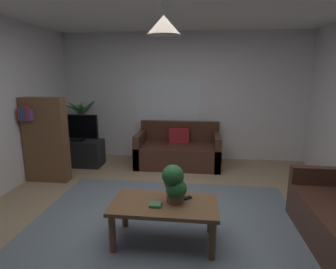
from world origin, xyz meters
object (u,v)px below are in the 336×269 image
Objects in this scene: tv_stand at (79,153)px; book_on_table_0 at (155,205)px; potted_palm_corner at (83,130)px; coffee_table at (164,209)px; potted_plant_on_table at (174,183)px; bookshelf_corner at (45,139)px; remote_on_table_0 at (185,198)px; couch_under_window at (178,151)px; pendant_lamp at (164,25)px; tv at (77,127)px.

book_on_table_0 is at bearing -51.27° from tv_stand.
coffee_table is at bearing -53.31° from potted_palm_corner.
tv_stand is at bearing -76.31° from potted_palm_corner.
tv_stand reaches higher than coffee_table.
tv_stand is (-2.08, 2.25, -0.41)m from potted_plant_on_table.
tv_stand is 0.64× the size of bookshelf_corner.
potted_palm_corner is (-2.32, 2.73, 0.13)m from remote_on_table_0.
bookshelf_corner reaches higher than tv_stand.
potted_palm_corner is (-2.11, 2.83, 0.21)m from coffee_table.
coffee_table is 9.32× the size of book_on_table_0.
tv_stand is 0.95m from bookshelf_corner.
bookshelf_corner is at bearing -153.37° from couch_under_window.
coffee_table is 0.14m from book_on_table_0.
potted_palm_corner is at bearing 124.91° from book_on_table_0.
tv_stand is (-2.19, 2.18, -0.21)m from remote_on_table_0.
potted_palm_corner is 2.71× the size of pendant_lamp.
book_on_table_0 is 0.25× the size of pendant_lamp.
potted_palm_corner reaches higher than potted_plant_on_table.
tv is (-1.93, -0.27, 0.49)m from couch_under_window.
bookshelf_corner is (-2.27, 1.45, 0.05)m from potted_plant_on_table.
book_on_table_0 is 3.55m from potted_palm_corner.
book_on_table_0 is 0.29× the size of potted_plant_on_table.
coffee_table is 2.71× the size of potted_plant_on_table.
couch_under_window is 2.63m from book_on_table_0.
potted_plant_on_table is 0.50× the size of tv.
tv is at bearing 131.10° from pendant_lamp.
tv_stand is 0.65m from potted_palm_corner.
potted_plant_on_table is at bearing -32.56° from bookshelf_corner.
bookshelf_corner is at bearing -92.24° from potted_palm_corner.
potted_plant_on_table is 2.69m from bookshelf_corner.
potted_plant_on_table is at bearing 20.18° from pendant_lamp.
tv is at bearing 76.72° from bookshelf_corner.
pendant_lamp is (2.16, -1.49, 1.48)m from bookshelf_corner.
remote_on_table_0 is 0.11× the size of bookshelf_corner.
book_on_table_0 is 2.62m from bookshelf_corner.
book_on_table_0 is (-0.03, -2.62, 0.19)m from couch_under_window.
potted_plant_on_table is 3.57m from potted_palm_corner.
bookshelf_corner is (-2.16, 1.49, 0.34)m from coffee_table.
book_on_table_0 reaches higher than remote_on_table_0.
pendant_lamp is at bearing -48.90° from tv.
coffee_table is at bearing -34.45° from bookshelf_corner.
pendant_lamp is (0.08, 0.08, 1.73)m from book_on_table_0.
coffee_table is 3.03m from tv_stand.
pendant_lamp reaches higher than coffee_table.
couch_under_window reaches higher than coffee_table.
book_on_table_0 is 3.03m from tv.
potted_palm_corner is (-0.13, 0.54, 0.34)m from tv_stand.
bookshelf_corner is at bearing 145.55° from coffee_table.
potted_palm_corner reaches higher than coffee_table.
tv_stand is 0.51m from tv.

